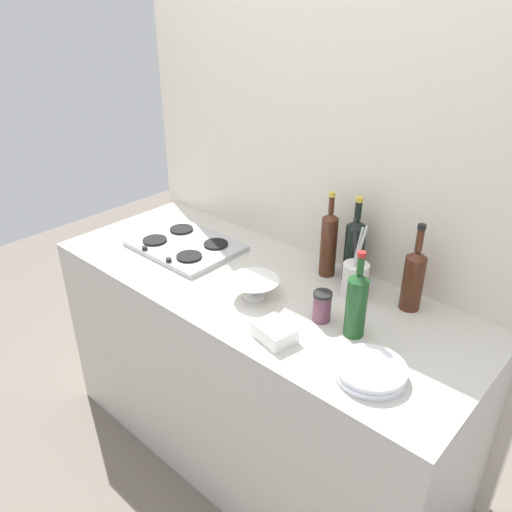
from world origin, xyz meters
name	(u,v)px	position (x,y,z in m)	size (l,w,h in m)	color
ground_plane	(256,446)	(0.00, 0.00, 0.00)	(6.00, 6.00, 0.00)	#6B6056
counter_block	(256,372)	(0.00, 0.00, 0.45)	(1.80, 0.70, 0.90)	beige
backsplash_panel	(318,181)	(0.00, 0.38, 1.22)	(1.90, 0.06, 2.44)	beige
stovetop_hob	(185,245)	(-0.44, 0.01, 0.91)	(0.46, 0.35, 0.04)	#B2B2B7
plate_stack	(370,371)	(0.62, -0.17, 0.92)	(0.22, 0.22, 0.04)	white
wine_bottle_leftmost	(413,278)	(0.53, 0.24, 1.02)	(0.07, 0.07, 0.33)	#472314
wine_bottle_mid_left	(329,243)	(0.16, 0.24, 1.04)	(0.07, 0.07, 0.35)	#472314
wine_bottle_mid_right	(354,249)	(0.26, 0.27, 1.04)	(0.08, 0.08, 0.35)	black
wine_bottle_rightmost	(356,303)	(0.46, -0.03, 1.02)	(0.07, 0.07, 0.31)	#19471E
mixing_bowl	(254,287)	(0.06, -0.08, 0.94)	(0.19, 0.19, 0.07)	white
butter_dish	(275,332)	(0.29, -0.23, 0.93)	(0.13, 0.10, 0.05)	white
utensil_crock	(355,279)	(0.33, 0.18, 0.97)	(0.10, 0.10, 0.29)	silver
condiment_jar_front	(322,306)	(0.34, -0.03, 0.96)	(0.07, 0.07, 0.11)	#66384C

